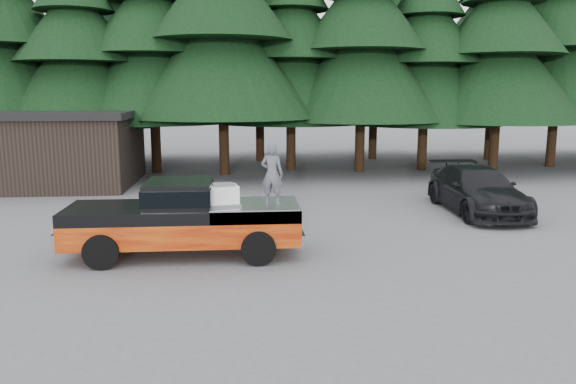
{
  "coord_description": "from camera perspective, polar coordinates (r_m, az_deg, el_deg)",
  "views": [
    {
      "loc": [
        -0.21,
        -13.68,
        4.14
      ],
      "look_at": [
        0.97,
        0.0,
        1.67
      ],
      "focal_mm": 35.0,
      "sensor_mm": 36.0,
      "label": 1
    }
  ],
  "objects": [
    {
      "name": "parked_car",
      "position": [
        20.43,
        18.64,
        0.22
      ],
      "size": [
        2.31,
        5.47,
        1.58
      ],
      "primitive_type": "imported",
      "rotation": [
        0.0,
        0.0,
        -0.02
      ],
      "color": "black",
      "rests_on": "ground"
    },
    {
      "name": "truck_cab",
      "position": [
        14.34,
        -11.0,
        -0.08
      ],
      "size": [
        1.66,
        1.9,
        0.59
      ],
      "primitive_type": "cube",
      "color": "black",
      "rests_on": "pickup_truck"
    },
    {
      "name": "ground",
      "position": [
        14.29,
        -3.89,
        -6.66
      ],
      "size": [
        120.0,
        120.0,
        0.0
      ],
      "primitive_type": "plane",
      "color": "#535356",
      "rests_on": "ground"
    },
    {
      "name": "man_on_bed",
      "position": [
        14.06,
        -1.63,
        1.86
      ],
      "size": [
        0.65,
        0.53,
        1.55
      ],
      "primitive_type": "imported",
      "rotation": [
        0.0,
        0.0,
        2.82
      ],
      "color": "#4C4E53",
      "rests_on": "pickup_truck"
    },
    {
      "name": "pickup_truck",
      "position": [
        14.53,
        -10.48,
        -3.8
      ],
      "size": [
        6.0,
        2.04,
        1.33
      ],
      "primitive_type": null,
      "color": "#C05811",
      "rests_on": "ground"
    },
    {
      "name": "air_compressor",
      "position": [
        14.07,
        -6.56,
        -0.39
      ],
      "size": [
        0.8,
        0.71,
        0.48
      ],
      "primitive_type": "cube",
      "rotation": [
        0.0,
        0.0,
        0.19
      ],
      "color": "silver",
      "rests_on": "pickup_truck"
    },
    {
      "name": "utility_building",
      "position": [
        27.25,
        -23.77,
        4.13
      ],
      "size": [
        8.4,
        6.4,
        3.3
      ],
      "color": "black",
      "rests_on": "ground"
    },
    {
      "name": "treeline",
      "position": [
        31.09,
        -3.88,
        16.79
      ],
      "size": [
        60.15,
        16.05,
        17.5
      ],
      "color": "black",
      "rests_on": "ground"
    }
  ]
}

